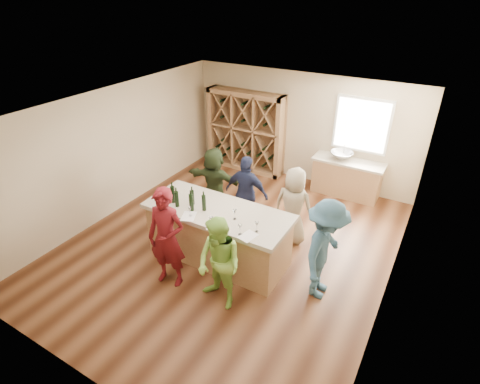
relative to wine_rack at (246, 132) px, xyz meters
The scene contains 34 objects.
floor 3.78m from the wine_rack, 65.36° to the right, with size 6.00×7.00×0.10m, color #58321C.
ceiling 4.00m from the wine_rack, 65.36° to the right, with size 6.00×7.00×0.10m, color white.
wall_back 1.56m from the wine_rack, 10.57° to the left, with size 6.00×0.10×2.80m, color #C2AE8C.
wall_front 6.99m from the wine_rack, 77.60° to the right, with size 6.00×0.10×2.80m, color #C2AE8C.
wall_left 3.63m from the wine_rack, 115.36° to the right, with size 0.10×7.00×2.80m, color #C2AE8C.
wall_right 5.61m from the wine_rack, 35.70° to the right, with size 0.10×7.00×2.80m, color #C2AE8C.
window_frame 3.08m from the wine_rack, ahead, with size 1.30×0.06×1.30m, color white.
window_pane 3.07m from the wine_rack, ahead, with size 1.18×0.01×1.18m, color white.
wine_rack is the anchor object (origin of this frame).
back_counter_base 2.98m from the wine_rack, ahead, with size 1.60×0.58×0.86m, color #987049.
back_counter_top 2.91m from the wine_rack, ahead, with size 1.70×0.62×0.06m, color #B2A791.
sink 2.70m from the wine_rack, ahead, with size 0.54×0.54×0.19m, color silver.
faucet 2.70m from the wine_rack, ahead, with size 0.02×0.02×0.30m, color silver.
tasting_counter_base 4.07m from the wine_rack, 67.93° to the right, with size 2.60×1.00×1.00m, color #987049.
tasting_counter_top 4.03m from the wine_rack, 67.93° to the right, with size 2.72×1.12×0.08m, color #B2A791.
wine_bottle_a 3.97m from the wine_rack, 80.50° to the right, with size 0.08×0.08×0.33m, color black.
wine_bottle_b 4.08m from the wine_rack, 78.56° to the right, with size 0.08×0.08×0.31m, color black.
wine_bottle_c 3.93m from the wine_rack, 75.11° to the right, with size 0.07×0.07×0.29m, color black.
wine_bottle_d 4.14m from the wine_rack, 74.24° to the right, with size 0.08×0.08×0.33m, color black.
wine_bottle_e 4.08m from the wine_rack, 71.22° to the right, with size 0.07×0.07×0.30m, color black.
wine_glass_a 4.32m from the wine_rack, 73.74° to the right, with size 0.06×0.06×0.17m, color white.
wine_glass_b 4.55m from the wine_rack, 68.00° to the right, with size 0.07×0.07×0.19m, color white.
wine_glass_c 4.75m from the wine_rack, 61.78° to the right, with size 0.07×0.07×0.19m, color white.
wine_glass_d 4.30m from the wine_rack, 63.21° to the right, with size 0.07×0.07×0.20m, color white.
wine_glass_e 4.66m from the wine_rack, 58.45° to the right, with size 0.07×0.07×0.18m, color white.
tasting_menu_a 4.33m from the wine_rack, 74.04° to the right, with size 0.24×0.32×0.00m, color white.
tasting_menu_b 4.53m from the wine_rack, 67.27° to the right, with size 0.22×0.30×0.00m, color white.
tasting_menu_c 4.79m from the wine_rack, 60.18° to the right, with size 0.22×0.30×0.00m, color white.
person_near_left 4.84m from the wine_rack, 76.51° to the right, with size 0.68×0.49×1.85m, color #590F14.
person_near_right 5.19m from the wine_rack, 65.22° to the right, with size 0.79×0.43×1.63m, color #8CC64C.
person_server 5.09m from the wine_rack, 46.14° to the right, with size 1.17×0.54×1.81m, color #335972.
person_far_mid 2.94m from the wine_rack, 60.23° to the right, with size 0.96×0.49×1.65m, color #191E38.
person_far_right 3.55m from the wine_rack, 45.18° to the right, with size 0.79×0.52×1.62m, color gray.
person_far_left 2.48m from the wine_rack, 76.90° to the right, with size 1.47×0.53×1.59m, color #263319.
Camera 1 is at (3.24, -5.21, 4.68)m, focal length 28.00 mm.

